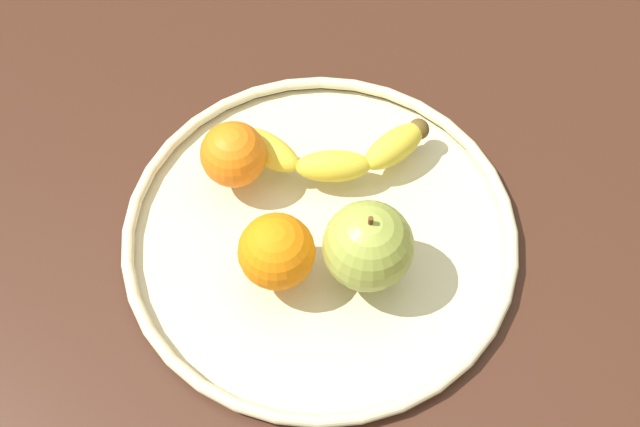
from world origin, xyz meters
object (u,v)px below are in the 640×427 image
at_px(fruit_bowl, 320,234).
at_px(apple, 368,246).
at_px(orange_center, 276,252).
at_px(orange_back_left, 233,154).
at_px(banana, 335,153).

distance_m(fruit_bowl, apple, 0.08).
bearing_deg(orange_center, fruit_bowl, 59.01).
bearing_deg(orange_center, orange_back_left, 123.98).
distance_m(banana, orange_back_left, 0.10).
relative_size(orange_back_left, orange_center, 0.92).
xyz_separation_m(banana, apple, (0.05, -0.11, 0.03)).
height_order(orange_back_left, orange_center, orange_center).
height_order(fruit_bowl, orange_center, orange_center).
xyz_separation_m(apple, orange_back_left, (-0.14, 0.08, -0.01)).
bearing_deg(banana, fruit_bowl, -102.63).
bearing_deg(fruit_bowl, orange_center, -120.99).
xyz_separation_m(banana, orange_back_left, (-0.09, -0.03, 0.02)).
height_order(banana, orange_back_left, orange_back_left).
distance_m(fruit_bowl, orange_back_left, 0.11).
relative_size(apple, orange_back_left, 1.41).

